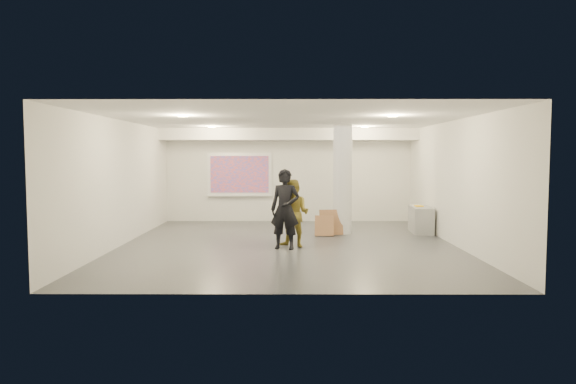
{
  "coord_description": "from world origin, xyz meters",
  "views": [
    {
      "loc": [
        0.04,
        -12.33,
        2.14
      ],
      "look_at": [
        0.0,
        0.4,
        1.25
      ],
      "focal_mm": 32.0,
      "sensor_mm": 36.0,
      "label": 1
    }
  ],
  "objects_px": {
    "projection_screen": "(240,175)",
    "woman": "(285,209)",
    "column": "(343,179)",
    "man": "(294,213)",
    "credenza": "(421,220)"
  },
  "relations": [
    {
      "from": "woman",
      "to": "man",
      "type": "relative_size",
      "value": 1.16
    },
    {
      "from": "credenza",
      "to": "projection_screen",
      "type": "bearing_deg",
      "value": 159.13
    },
    {
      "from": "credenza",
      "to": "woman",
      "type": "bearing_deg",
      "value": -141.66
    },
    {
      "from": "woman",
      "to": "man",
      "type": "distance_m",
      "value": 0.35
    },
    {
      "from": "column",
      "to": "credenza",
      "type": "relative_size",
      "value": 2.39
    },
    {
      "from": "credenza",
      "to": "man",
      "type": "distance_m",
      "value": 4.28
    },
    {
      "from": "column",
      "to": "woman",
      "type": "height_order",
      "value": "column"
    },
    {
      "from": "credenza",
      "to": "man",
      "type": "bearing_deg",
      "value": -142.9
    },
    {
      "from": "column",
      "to": "man",
      "type": "distance_m",
      "value": 2.64
    },
    {
      "from": "man",
      "to": "projection_screen",
      "type": "bearing_deg",
      "value": 136.66
    },
    {
      "from": "projection_screen",
      "to": "woman",
      "type": "relative_size",
      "value": 1.14
    },
    {
      "from": "woman",
      "to": "credenza",
      "type": "bearing_deg",
      "value": 45.65
    },
    {
      "from": "column",
      "to": "projection_screen",
      "type": "height_order",
      "value": "column"
    },
    {
      "from": "column",
      "to": "projection_screen",
      "type": "xyz_separation_m",
      "value": [
        -3.1,
        2.65,
        0.03
      ]
    },
    {
      "from": "woman",
      "to": "man",
      "type": "bearing_deg",
      "value": 62.11
    }
  ]
}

